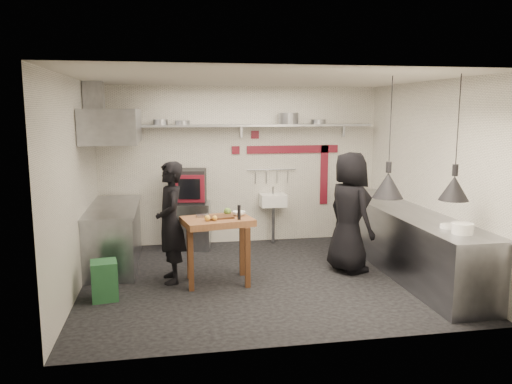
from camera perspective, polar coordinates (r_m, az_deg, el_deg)
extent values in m
plane|color=black|center=(7.26, 0.80, -9.82)|extent=(5.00, 5.00, 0.00)
plane|color=beige|center=(6.87, 0.85, 12.83)|extent=(5.00, 5.00, 0.00)
cube|color=silver|center=(8.98, -1.71, 3.05)|extent=(5.00, 0.04, 2.80)
cube|color=silver|center=(4.91, 5.45, -2.20)|extent=(5.00, 0.04, 2.80)
cube|color=silver|center=(6.91, -19.99, 0.62)|extent=(0.04, 4.20, 2.80)
cube|color=silver|center=(7.79, 19.20, 1.58)|extent=(0.04, 4.20, 2.80)
cube|color=maroon|center=(9.12, 4.24, 4.89)|extent=(1.70, 0.02, 0.14)
cube|color=maroon|center=(9.34, 7.78, 1.97)|extent=(0.14, 0.02, 1.10)
cube|color=maroon|center=(8.96, -0.11, 6.56)|extent=(0.14, 0.02, 0.14)
cube|color=maroon|center=(8.92, -2.33, 4.81)|extent=(0.14, 0.02, 0.14)
cube|color=gray|center=(8.76, -1.56, 7.61)|extent=(4.60, 0.34, 0.04)
cube|color=gray|center=(8.83, -14.07, 6.70)|extent=(0.04, 0.06, 0.24)
cube|color=gray|center=(8.91, -1.70, 6.99)|extent=(0.04, 0.06, 0.24)
cube|color=gray|center=(9.37, 9.96, 6.97)|extent=(0.04, 0.06, 0.24)
cylinder|color=gray|center=(8.66, -10.87, 7.86)|extent=(0.28, 0.28, 0.09)
cylinder|color=gray|center=(8.66, -8.40, 7.86)|extent=(0.27, 0.27, 0.07)
cylinder|color=gray|center=(8.91, 3.76, 8.39)|extent=(0.44, 0.44, 0.20)
cylinder|color=gray|center=(9.06, 7.13, 7.98)|extent=(0.29, 0.29, 0.08)
cube|color=gray|center=(8.76, -7.27, -3.83)|extent=(0.68, 0.63, 0.80)
cube|color=black|center=(8.64, -7.65, 0.65)|extent=(0.63, 0.60, 0.58)
cube|color=maroon|center=(8.37, -7.53, 0.37)|extent=(0.48, 0.10, 0.46)
cube|color=black|center=(8.34, -7.64, 0.34)|extent=(0.36, 0.07, 0.34)
cube|color=white|center=(8.99, 1.95, -0.94)|extent=(0.46, 0.34, 0.22)
cylinder|color=gray|center=(8.96, 1.96, 0.19)|extent=(0.03, 0.03, 0.14)
cylinder|color=gray|center=(9.04, 1.99, -3.73)|extent=(0.06, 0.06, 0.66)
cylinder|color=gray|center=(9.05, 1.78, 2.58)|extent=(0.90, 0.02, 0.02)
cube|color=gray|center=(7.81, 16.57, -5.39)|extent=(0.70, 3.80, 0.90)
cube|color=gray|center=(7.70, 16.73, -2.04)|extent=(0.76, 3.90, 0.03)
cylinder|color=white|center=(6.40, 22.53, -3.86)|extent=(0.30, 0.30, 0.13)
cylinder|color=white|center=(6.64, 21.02, -3.68)|extent=(0.23, 0.23, 0.05)
cube|color=gray|center=(8.06, -15.90, -4.89)|extent=(0.70, 1.90, 0.90)
cube|color=gray|center=(7.97, -16.04, -1.64)|extent=(0.76, 2.00, 0.03)
cube|color=gray|center=(7.83, -16.08, 7.28)|extent=(0.78, 1.60, 0.50)
cube|color=gray|center=(7.86, -18.05, 10.11)|extent=(0.28, 0.28, 0.50)
cube|color=#22582F|center=(6.69, -16.94, -9.64)|extent=(0.37, 0.37, 0.50)
cube|color=#532F19|center=(6.87, -4.13, -2.86)|extent=(0.38, 0.30, 0.02)
cylinder|color=black|center=(6.72, -1.95, -2.35)|extent=(0.05, 0.05, 0.20)
sphere|color=gold|center=(6.68, -5.57, -2.98)|extent=(0.10, 0.10, 0.08)
sphere|color=gold|center=(6.69, -4.73, -2.98)|extent=(0.09, 0.09, 0.07)
sphere|color=#5B802F|center=(7.04, -3.28, -2.24)|extent=(0.12, 0.12, 0.11)
cube|color=gray|center=(6.96, -6.13, -2.70)|extent=(0.18, 0.13, 0.03)
imported|color=white|center=(7.01, -1.97, -2.45)|extent=(0.22, 0.22, 0.06)
imported|color=black|center=(7.01, -9.75, -3.46)|extent=(0.47, 0.66, 1.69)
imported|color=black|center=(7.49, 10.64, -2.30)|extent=(0.79, 1.00, 1.78)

